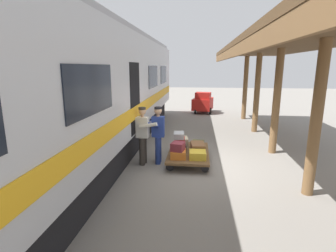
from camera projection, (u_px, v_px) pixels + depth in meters
The scene contains 16 objects.
ground_plane at pixel (207, 166), 7.69m from camera, with size 60.00×60.00×0.00m, color gray.
platform_canopy at pixel (296, 50), 6.73m from camera, with size 3.20×15.70×3.56m.
train_car at pixel (85, 94), 7.64m from camera, with size 3.02×17.48×4.00m.
luggage_cart at pixel (189, 153), 8.04m from camera, with size 1.21×2.12×0.30m.
suitcase_yellow_case at pixel (198, 155), 7.41m from camera, with size 0.46×0.47×0.21m, color gold.
suitcase_orange_carryall at pixel (178, 154), 7.47m from camera, with size 0.43×0.49×0.22m, color #CC6B23.
suitcase_olive_duffel at pixel (198, 144), 8.55m from camera, with size 0.38×0.50×0.16m, color brown.
suitcase_brown_leather at pixel (198, 148), 7.97m from camera, with size 0.40×0.63×0.27m, color brown.
suitcase_cream_canvas at pixel (181, 142), 8.60m from camera, with size 0.44×0.50×0.28m, color beige.
suitcase_black_hardshell at pixel (180, 148), 8.04m from camera, with size 0.37×0.45×0.22m, color black.
suitcase_burgundy_valise at pixel (178, 147), 7.41m from camera, with size 0.34×0.38×0.24m, color maroon.
suitcase_red_plastic at pixel (180, 141), 8.00m from camera, with size 0.31×0.42×0.20m, color #AD231E.
suitcase_gray_aluminum at pixel (179, 135), 7.95m from camera, with size 0.31×0.47×0.17m, color #9EA0A5.
porter_in_overalls at pixel (158, 133), 7.73m from camera, with size 0.67×0.42×1.70m.
porter_by_door at pixel (143, 134), 7.63m from camera, with size 0.69×0.47×1.70m.
baggage_tug at pixel (203, 103), 16.47m from camera, with size 1.39×1.87×1.30m.
Camera 1 is at (0.31, 7.33, 2.83)m, focal length 28.09 mm.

